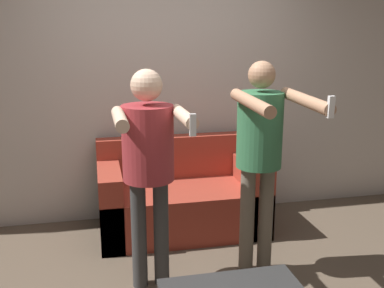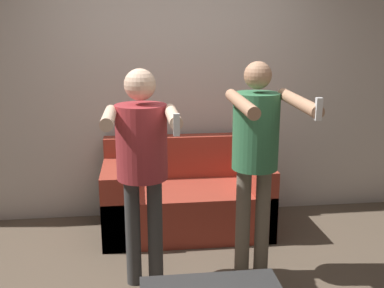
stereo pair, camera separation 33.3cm
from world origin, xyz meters
The scene contains 4 objects.
wall_back centered at (0.00, 1.65, 1.35)m, with size 6.40×0.06×2.70m.
couch centered at (0.08, 1.22, 0.29)m, with size 1.52×0.80×0.84m.
person_standing_left centered at (-0.33, 0.30, 1.01)m, with size 0.48×0.72×1.59m.
person_standing_right centered at (0.48, 0.29, 1.04)m, with size 0.45×0.82×1.63m.
Camera 1 is at (-0.68, -2.67, 1.83)m, focal length 42.00 mm.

